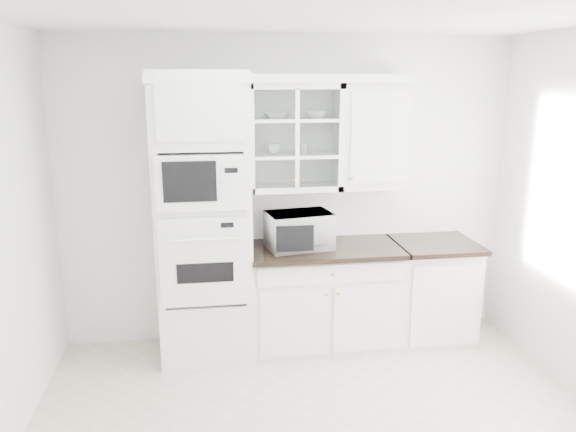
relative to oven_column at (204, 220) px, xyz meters
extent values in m
cube|color=white|center=(0.75, 0.32, 0.15)|extent=(4.00, 0.02, 2.70)
cube|color=white|center=(0.75, -1.42, 1.49)|extent=(4.00, 3.50, 0.02)
cube|color=white|center=(0.00, 0.01, 0.00)|extent=(0.76, 0.65, 2.40)
cube|color=white|center=(0.00, -0.33, -0.26)|extent=(0.70, 0.03, 0.72)
cube|color=black|center=(0.00, -0.35, -0.34)|extent=(0.44, 0.01, 0.16)
cube|color=white|center=(0.00, -0.33, 0.37)|extent=(0.70, 0.03, 0.43)
cube|color=black|center=(-0.09, -0.35, 0.39)|extent=(0.40, 0.01, 0.31)
cube|color=white|center=(1.03, 0.03, -0.76)|extent=(1.30, 0.60, 0.88)
cube|color=black|center=(1.03, 0.00, -0.30)|extent=(1.32, 0.67, 0.04)
cube|color=white|center=(2.03, 0.03, -0.76)|extent=(0.70, 0.60, 0.88)
cube|color=black|center=(2.03, 0.00, -0.30)|extent=(0.72, 0.67, 0.04)
cube|color=white|center=(0.78, 0.17, 0.65)|extent=(0.80, 0.33, 0.90)
cube|color=white|center=(0.78, 0.17, 0.50)|extent=(0.74, 0.29, 0.02)
cube|color=white|center=(0.78, 0.17, 0.80)|extent=(0.74, 0.29, 0.02)
cube|color=white|center=(1.46, 0.17, 0.65)|extent=(0.55, 0.33, 0.90)
cube|color=white|center=(0.68, 0.14, 1.14)|extent=(2.14, 0.38, 0.07)
imported|color=white|center=(0.80, 0.03, -0.12)|extent=(0.60, 0.53, 0.31)
imported|color=white|center=(0.64, 0.19, 0.84)|extent=(0.26, 0.26, 0.05)
imported|color=white|center=(0.97, 0.17, 0.84)|extent=(0.23, 0.23, 0.06)
imported|color=white|center=(0.61, 0.18, 0.55)|extent=(0.14, 0.14, 0.09)
imported|color=white|center=(0.87, 0.18, 0.55)|extent=(0.11, 0.11, 0.08)
camera|label=1|loc=(0.04, -4.54, 1.15)|focal=35.00mm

